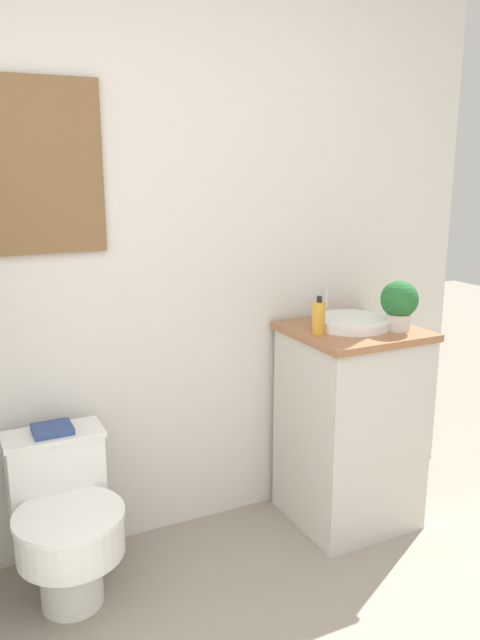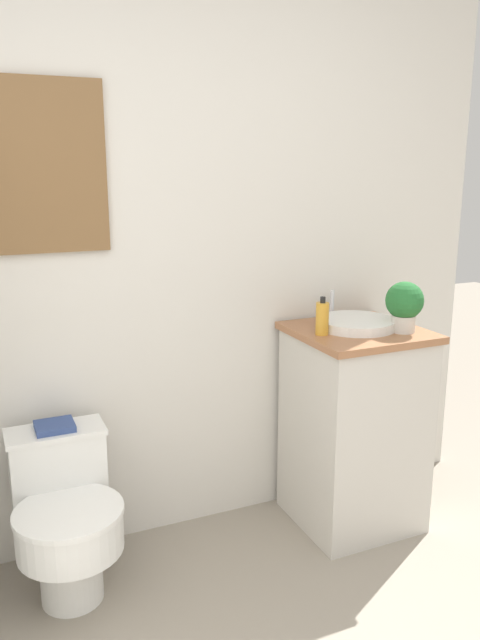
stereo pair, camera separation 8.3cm
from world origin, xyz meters
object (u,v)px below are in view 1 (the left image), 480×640
sink (351,322)px  potted_plant (399,303)px  soap_bottle (319,317)px  book_on_tank (52,429)px  toilet (65,519)px

sink → potted_plant: size_ratio=1.76×
soap_bottle → potted_plant: (0.33, -0.10, 0.05)m
sink → book_on_tank: 1.30m
book_on_tank → sink: bearing=-5.3°
sink → book_on_tank: (-1.25, 0.12, -0.30)m
toilet → book_on_tank: bearing=90.0°
toilet → book_on_tank: size_ratio=4.20×
soap_bottle → potted_plant: potted_plant is taller
book_on_tank → soap_bottle: bearing=-8.3°
toilet → soap_bottle: soap_bottle is taller
potted_plant → toilet: bearing=175.5°
toilet → potted_plant: size_ratio=2.83×
sink → potted_plant: potted_plant is taller
toilet → potted_plant: 1.57m
book_on_tank → potted_plant: bearing=-10.2°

